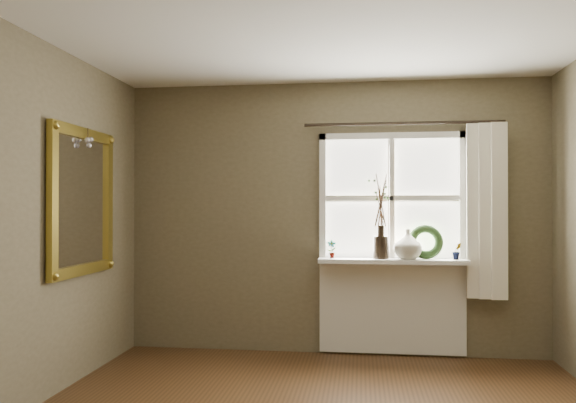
# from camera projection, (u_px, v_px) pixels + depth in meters

# --- Properties ---
(wall_back) EXTENTS (4.00, 0.10, 2.60)m
(wall_back) POSITION_uv_depth(u_px,v_px,m) (334.00, 217.00, 5.43)
(wall_back) COLOR brown
(wall_back) RESTS_ON ground
(wall_front) EXTENTS (4.00, 0.10, 2.60)m
(wall_front) POSITION_uv_depth(u_px,v_px,m) (192.00, 270.00, 0.87)
(wall_front) COLOR brown
(wall_front) RESTS_ON ground
(window_frame) EXTENTS (1.36, 0.06, 1.24)m
(window_frame) POSITION_uv_depth(u_px,v_px,m) (392.00, 198.00, 5.29)
(window_frame) COLOR white
(window_frame) RESTS_ON wall_back
(window_sill) EXTENTS (1.36, 0.26, 0.04)m
(window_sill) POSITION_uv_depth(u_px,v_px,m) (392.00, 261.00, 5.18)
(window_sill) COLOR white
(window_sill) RESTS_ON wall_back
(window_apron) EXTENTS (1.36, 0.04, 0.88)m
(window_apron) POSITION_uv_depth(u_px,v_px,m) (392.00, 307.00, 5.28)
(window_apron) COLOR white
(window_apron) RESTS_ON ground
(dark_jug) EXTENTS (0.19, 0.19, 0.21)m
(dark_jug) POSITION_uv_depth(u_px,v_px,m) (381.00, 247.00, 5.19)
(dark_jug) COLOR black
(dark_jug) RESTS_ON window_sill
(cream_vase) EXTENTS (0.31, 0.31, 0.27)m
(cream_vase) POSITION_uv_depth(u_px,v_px,m) (408.00, 244.00, 5.16)
(cream_vase) COLOR beige
(cream_vase) RESTS_ON window_sill
(wreath) EXTENTS (0.33, 0.15, 0.33)m
(wreath) POSITION_uv_depth(u_px,v_px,m) (426.00, 246.00, 5.18)
(wreath) COLOR #233C1B
(wreath) RESTS_ON window_sill
(potted_plant_left) EXTENTS (0.10, 0.07, 0.17)m
(potted_plant_left) POSITION_uv_depth(u_px,v_px,m) (332.00, 249.00, 5.25)
(potted_plant_left) COLOR #233C1B
(potted_plant_left) RESTS_ON window_sill
(potted_plant_right) EXTENTS (0.10, 0.09, 0.15)m
(potted_plant_right) POSITION_uv_depth(u_px,v_px,m) (457.00, 251.00, 5.11)
(potted_plant_right) COLOR #233C1B
(potted_plant_right) RESTS_ON window_sill
(curtain) EXTENTS (0.36, 0.12, 1.59)m
(curtain) POSITION_uv_depth(u_px,v_px,m) (486.00, 211.00, 5.09)
(curtain) COLOR white
(curtain) RESTS_ON wall_back
(curtain_rod) EXTENTS (1.84, 0.03, 0.03)m
(curtain_rod) POSITION_uv_depth(u_px,v_px,m) (403.00, 123.00, 5.23)
(curtain_rod) COLOR black
(curtain_rod) RESTS_ON wall_back
(gilt_mirror) EXTENTS (0.10, 0.99, 1.18)m
(gilt_mirror) POSITION_uv_depth(u_px,v_px,m) (83.00, 201.00, 4.52)
(gilt_mirror) COLOR white
(gilt_mirror) RESTS_ON wall_left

